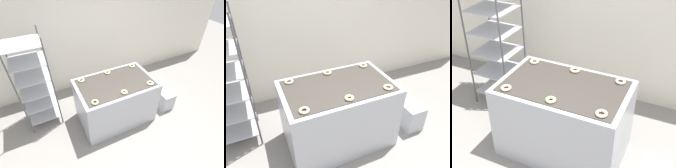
{
  "view_description": "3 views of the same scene",
  "coord_description": "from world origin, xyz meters",
  "views": [
    {
      "loc": [
        -1.16,
        -1.51,
        2.91
      ],
      "look_at": [
        0.0,
        0.85,
        0.79
      ],
      "focal_mm": 28.0,
      "sensor_mm": 36.0,
      "label": 1
    },
    {
      "loc": [
        -0.94,
        -1.41,
        2.44
      ],
      "look_at": [
        0.0,
        0.7,
        0.96
      ],
      "focal_mm": 35.0,
      "sensor_mm": 36.0,
      "label": 2
    },
    {
      "loc": [
        1.19,
        -1.88,
        2.81
      ],
      "look_at": [
        0.0,
        0.7,
        0.96
      ],
      "focal_mm": 50.0,
      "sensor_mm": 36.0,
      "label": 3
    }
  ],
  "objects": [
    {
      "name": "glaze_bin",
      "position": [
        1.13,
        0.49,
        0.2
      ],
      "size": [
        0.29,
        0.35,
        0.41
      ],
      "color": "#A8AAB2",
      "rests_on": "ground_plane"
    },
    {
      "name": "donut_near_center",
      "position": [
        -0.0,
        0.38,
        0.96
      ],
      "size": [
        0.11,
        0.11,
        0.03
      ],
      "primitive_type": "torus",
      "color": "beige",
      "rests_on": "fryer_machine"
    },
    {
      "name": "fryer_machine",
      "position": [
        0.0,
        0.7,
        0.47
      ],
      "size": [
        1.44,
        0.9,
        0.94
      ],
      "color": "#A8AAB2",
      "rests_on": "ground_plane"
    },
    {
      "name": "wall_back",
      "position": [
        0.0,
        2.12,
        1.4
      ],
      "size": [
        8.0,
        0.05,
        2.8
      ],
      "color": "silver",
      "rests_on": "ground_plane"
    },
    {
      "name": "donut_far_left",
      "position": [
        -0.55,
        1.02,
        0.96
      ],
      "size": [
        0.11,
        0.11,
        0.03
      ],
      "primitive_type": "torus",
      "color": "beige",
      "rests_on": "fryer_machine"
    },
    {
      "name": "donut_far_right",
      "position": [
        0.54,
        1.02,
        0.96
      ],
      "size": [
        0.12,
        0.12,
        0.03
      ],
      "primitive_type": "torus",
      "color": "beige",
      "rests_on": "fryer_machine"
    },
    {
      "name": "donut_near_left",
      "position": [
        -0.54,
        0.38,
        0.96
      ],
      "size": [
        0.12,
        0.12,
        0.03
      ],
      "primitive_type": "torus",
      "color": "beige",
      "rests_on": "fryer_machine"
    },
    {
      "name": "donut_near_right",
      "position": [
        0.54,
        0.39,
        0.96
      ],
      "size": [
        0.12,
        0.12,
        0.03
      ],
      "primitive_type": "torus",
      "color": "beige",
      "rests_on": "fryer_machine"
    },
    {
      "name": "donut_far_center",
      "position": [
        -0.01,
        1.03,
        0.96
      ],
      "size": [
        0.12,
        0.12,
        0.03
      ],
      "primitive_type": "torus",
      "color": "beige",
      "rests_on": "fryer_machine"
    }
  ]
}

